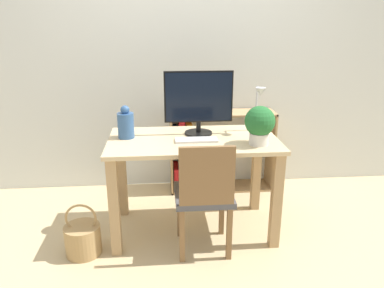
# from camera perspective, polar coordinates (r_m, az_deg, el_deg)

# --- Properties ---
(ground_plane) EXTENTS (10.00, 10.00, 0.00)m
(ground_plane) POSITION_cam_1_polar(r_m,az_deg,el_deg) (3.08, 0.16, -12.69)
(ground_plane) COLOR #CCB284
(wall_back) EXTENTS (8.00, 0.05, 2.60)m
(wall_back) POSITION_cam_1_polar(r_m,az_deg,el_deg) (3.56, -1.14, 13.75)
(wall_back) COLOR silver
(wall_back) RESTS_ON ground_plane
(desk) EXTENTS (1.25, 0.69, 0.76)m
(desk) POSITION_cam_1_polar(r_m,az_deg,el_deg) (2.81, 0.17, -2.06)
(desk) COLOR #D8BC8C
(desk) RESTS_ON ground_plane
(monitor) EXTENTS (0.52, 0.21, 0.48)m
(monitor) POSITION_cam_1_polar(r_m,az_deg,el_deg) (2.82, 1.01, 6.73)
(monitor) COLOR black
(monitor) RESTS_ON desk
(keyboard) EXTENTS (0.31, 0.11, 0.02)m
(keyboard) POSITION_cam_1_polar(r_m,az_deg,el_deg) (2.71, 0.68, 0.62)
(keyboard) COLOR silver
(keyboard) RESTS_ON desk
(vase) EXTENTS (0.12, 0.12, 0.24)m
(vase) POSITION_cam_1_polar(r_m,az_deg,el_deg) (2.80, -10.06, 3.02)
(vase) COLOR #33598C
(vase) RESTS_ON desk
(desk_lamp) EXTENTS (0.10, 0.19, 0.36)m
(desk_lamp) POSITION_cam_1_polar(r_m,az_deg,el_deg) (2.91, 10.07, 5.88)
(desk_lamp) COLOR #B7B7BC
(desk_lamp) RESTS_ON desk
(potted_plant) EXTENTS (0.21, 0.21, 0.28)m
(potted_plant) POSITION_cam_1_polar(r_m,az_deg,el_deg) (2.63, 10.28, 3.06)
(potted_plant) COLOR silver
(potted_plant) RESTS_ON desk
(chair) EXTENTS (0.40, 0.40, 0.84)m
(chair) POSITION_cam_1_polar(r_m,az_deg,el_deg) (2.59, 1.91, -7.55)
(chair) COLOR #4C4C51
(chair) RESTS_ON ground_plane
(bookshelf) EXTENTS (0.99, 0.28, 0.77)m
(bookshelf) POSITION_cam_1_polar(r_m,az_deg,el_deg) (3.61, 1.72, -1.62)
(bookshelf) COLOR tan
(bookshelf) RESTS_ON ground_plane
(basket) EXTENTS (0.25, 0.25, 0.39)m
(basket) POSITION_cam_1_polar(r_m,az_deg,el_deg) (2.84, -16.30, -13.67)
(basket) COLOR tan
(basket) RESTS_ON ground_plane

